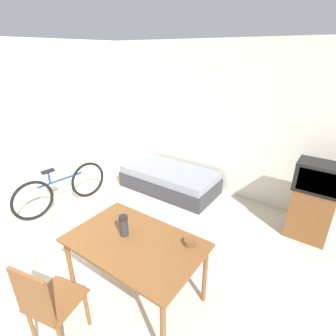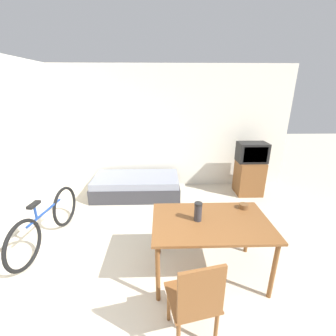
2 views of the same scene
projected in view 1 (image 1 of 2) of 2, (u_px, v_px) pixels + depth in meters
name	position (u px, v px, depth m)	size (l,w,h in m)	color
wall_back	(212.00, 120.00, 4.77)	(5.72, 0.06, 2.70)	silver
wall_left	(39.00, 123.00, 4.58)	(0.06, 4.80, 2.70)	silver
daybed	(169.00, 179.00, 5.11)	(1.84, 0.91, 0.44)	#333338
tv	(313.00, 202.00, 3.71)	(0.60, 0.50, 1.15)	brown
dining_table	(135.00, 248.00, 2.66)	(1.36, 0.87, 0.76)	brown
wooden_chair	(46.00, 302.00, 2.25)	(0.50, 0.50, 0.95)	brown
bicycle	(62.00, 189.00, 4.49)	(0.26, 1.66, 0.76)	black
thermos_flask	(124.00, 225.00, 2.67)	(0.09, 0.09, 0.23)	#2D2D33
mate_bowl	(189.00, 242.00, 2.57)	(0.11, 0.11, 0.06)	brown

